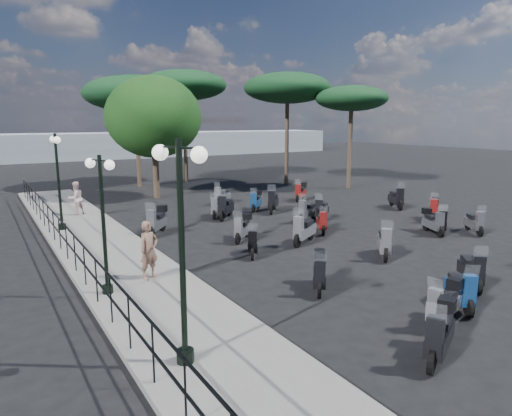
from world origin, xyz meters
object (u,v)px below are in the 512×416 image
broadleaf_tree (154,117)px  pine_3 (352,99)px  lamp_post_2 (58,176)px  scooter_27 (301,192)px  scooter_13 (322,221)px  pine_0 (184,85)px  scooter_9 (222,196)px  scooter_24 (433,222)px  scooter_0 (440,334)px  pedestrian_far (76,198)px  scooter_7 (304,231)px  woman (149,250)px  pine_1 (287,88)px  pine_2 (135,94)px  scooter_19 (322,211)px  scooter_4 (472,271)px  scooter_5 (444,305)px  scooter_12 (384,243)px  scooter_8 (215,208)px  scooter_18 (439,223)px  scooter_25 (434,209)px  scooter_26 (396,199)px  lamp_post_0 (182,240)px  scooter_11 (461,291)px  scooter_2 (243,229)px  scooter_14 (256,201)px  scooter_23 (475,223)px  scooter_6 (319,273)px  scooter_3 (157,222)px  scooter_15 (226,208)px  lamp_post_1 (103,216)px  scooter_21 (273,202)px

broadleaf_tree → pine_3: size_ratio=1.04×
lamp_post_2 → scooter_27: bearing=3.7°
scooter_13 → pine_0: bearing=-62.3°
scooter_9 → scooter_24: size_ratio=0.94×
scooter_0 → pine_3: bearing=-65.3°
pedestrian_far → scooter_7: pedestrian_far is taller
woman → scooter_13: size_ratio=1.22×
pine_1 → pine_2: (-9.39, 4.20, -0.46)m
scooter_19 → scooter_4: bearing=131.8°
scooter_5 → scooter_12: size_ratio=1.10×
scooter_8 → scooter_18: size_ratio=1.05×
pine_0 → woman: bearing=-115.7°
scooter_9 → scooter_18: 11.35m
scooter_25 → scooter_26: bearing=-50.7°
broadleaf_tree → scooter_0: bearing=-94.8°
lamp_post_0 → scooter_11: 7.13m
scooter_11 → scooter_12: 4.27m
scooter_26 → pine_3: bearing=-84.0°
scooter_18 → pine_3: 13.73m
scooter_2 → scooter_13: bearing=-141.5°
pedestrian_far → scooter_12: bearing=97.9°
pine_2 → lamp_post_2: bearing=-120.9°
scooter_14 → scooter_19: (1.30, -3.59, -0.00)m
pedestrian_far → scooter_23: (13.09, -11.61, -0.49)m
pine_0 → scooter_26: bearing=-72.1°
scooter_2 → scooter_6: 5.62m
scooter_6 → scooter_24: size_ratio=0.90×
scooter_4 → scooter_18: size_ratio=1.04×
scooter_3 → pine_1: size_ratio=0.19×
scooter_13 → scooter_27: (3.84, 6.49, 0.03)m
scooter_23 → scooter_8: bearing=-14.0°
pine_1 → scooter_23: bearing=-97.1°
scooter_5 → scooter_8: scooter_8 is taller
scooter_15 → scooter_0: bearing=123.4°
scooter_13 → scooter_23: (5.11, -3.40, -0.01)m
scooter_19 → pine_1: size_ratio=0.18×
scooter_5 → broadleaf_tree: bearing=-15.2°
scooter_8 → pine_3: size_ratio=0.20×
lamp_post_2 → scooter_12: size_ratio=2.76×
lamp_post_1 → scooter_21: (9.84, 7.13, -1.65)m
scooter_12 → pine_0: 22.53m
lamp_post_1 → scooter_12: bearing=-28.6°
pine_0 → scooter_25: bearing=-77.2°
scooter_0 → scooter_7: scooter_7 is taller
scooter_5 → scooter_24: bearing=-65.1°
scooter_14 → pine_3: bearing=-115.8°
scooter_25 → scooter_6: bearing=77.3°
scooter_13 → scooter_24: size_ratio=0.91×
scooter_25 → pine_1: pine_1 is taller
scooter_12 → scooter_14: bearing=-51.1°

